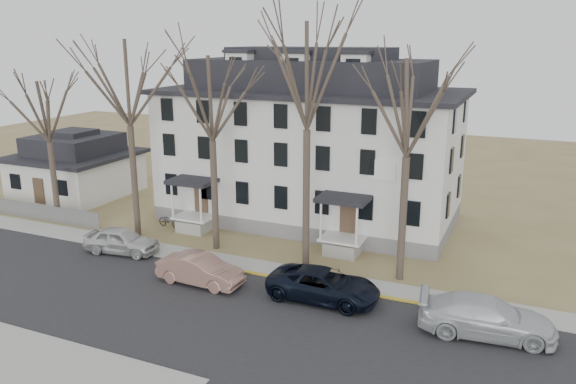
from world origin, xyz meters
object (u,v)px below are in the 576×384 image
at_px(boarding_house, 310,145).
at_px(tree_bungalow, 46,107).
at_px(tree_mid_left, 211,92).
at_px(small_house, 76,168).
at_px(car_white, 487,318).
at_px(tree_far_left, 127,77).
at_px(car_silver, 121,241).
at_px(car_navy, 324,286).
at_px(bicycle_left, 169,221).
at_px(tree_mid_right, 409,101).
at_px(tree_center, 307,68).
at_px(car_tan, 200,270).

distance_m(boarding_house, tree_bungalow, 18.17).
bearing_deg(tree_bungalow, tree_mid_left, 0.00).
relative_size(small_house, car_white, 1.49).
distance_m(small_house, tree_far_left, 15.00).
bearing_deg(tree_mid_left, car_white, -15.25).
relative_size(tree_mid_left, car_silver, 2.79).
xyz_separation_m(small_house, tree_far_left, (11.00, -6.20, 8.09)).
relative_size(car_navy, bicycle_left, 3.04).
distance_m(tree_mid_left, bicycle_left, 10.56).
height_order(tree_mid_right, car_white, tree_mid_right).
distance_m(tree_bungalow, car_silver, 11.42).
bearing_deg(tree_mid_right, car_navy, -125.44).
height_order(tree_center, bicycle_left, tree_center).
bearing_deg(car_silver, car_navy, -102.29).
distance_m(boarding_house, tree_center, 10.39).
relative_size(car_silver, car_white, 0.78).
bearing_deg(car_tan, tree_bungalow, 73.66).
distance_m(tree_mid_right, car_navy, 10.15).
xyz_separation_m(tree_mid_left, tree_bungalow, (-13.00, 0.00, -1.48)).
distance_m(tree_mid_left, car_navy, 12.98).
relative_size(small_house, bicycle_left, 4.71).
bearing_deg(tree_center, boarding_house, 110.20).
height_order(small_house, car_white, small_house).
xyz_separation_m(tree_far_left, bicycle_left, (1.06, 2.02, -9.86)).
relative_size(car_silver, bicycle_left, 2.47).
xyz_separation_m(tree_center, car_navy, (2.60, -4.08, -10.31)).
distance_m(small_house, tree_mid_right, 30.08).
bearing_deg(car_white, car_navy, 80.20).
bearing_deg(car_white, small_house, 65.21).
bearing_deg(small_house, car_silver, -37.18).
relative_size(tree_far_left, car_white, 2.36).
bearing_deg(boarding_house, tree_far_left, -137.82).
relative_size(tree_mid_right, tree_bungalow, 1.18).
xyz_separation_m(small_house, car_navy, (25.60, -10.28, -1.47)).
bearing_deg(small_house, tree_bungalow, -57.16).
bearing_deg(bicycle_left, boarding_house, -43.90).
bearing_deg(car_navy, tree_center, 32.48).
height_order(boarding_house, car_silver, boarding_house).
height_order(small_house, bicycle_left, small_house).
bearing_deg(boarding_house, tree_mid_right, -43.81).
distance_m(tree_mid_right, car_silver, 18.79).
relative_size(car_silver, car_tan, 0.97).
distance_m(tree_far_left, car_silver, 10.11).
relative_size(boarding_house, tree_mid_right, 1.63).
relative_size(small_house, tree_center, 0.59).
height_order(tree_center, car_tan, tree_center).
height_order(car_silver, car_navy, car_navy).
bearing_deg(car_navy, small_house, 68.13).
bearing_deg(tree_mid_left, bicycle_left, 157.71).
relative_size(small_house, car_silver, 1.91).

